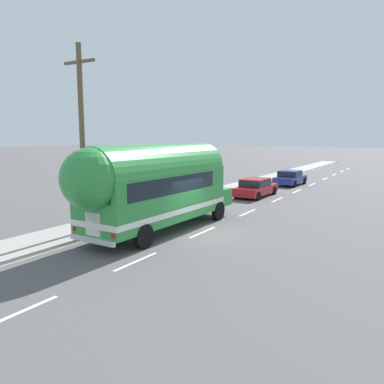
{
  "coord_description": "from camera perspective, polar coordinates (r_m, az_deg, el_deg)",
  "views": [
    {
      "loc": [
        8.54,
        -14.96,
        4.48
      ],
      "look_at": [
        -1.57,
        1.94,
        1.6
      ],
      "focal_mm": 35.63,
      "sensor_mm": 36.0,
      "label": 1
    }
  ],
  "objects": [
    {
      "name": "sidewalk_slab",
      "position": [
        28.77,
        2.28,
        -0.51
      ],
      "size": [
        2.64,
        90.0,
        0.15
      ],
      "primitive_type": "cube",
      "color": "#9E9B93",
      "rests_on": "ground"
    },
    {
      "name": "painted_bus",
      "position": [
        17.62,
        -5.75,
        1.17
      ],
      "size": [
        2.81,
        10.82,
        4.12
      ],
      "color": "#2D8C3D",
      "rests_on": "ground"
    },
    {
      "name": "car_second",
      "position": [
        36.5,
        14.47,
        2.15
      ],
      "size": [
        2.13,
        4.41,
        1.37
      ],
      "color": "navy",
      "rests_on": "ground"
    },
    {
      "name": "ground_plane",
      "position": [
        17.8,
        1.13,
        -6.27
      ],
      "size": [
        300.0,
        300.0,
        0.0
      ],
      "primitive_type": "plane",
      "color": "#565454"
    },
    {
      "name": "car_lead",
      "position": [
        28.98,
        9.49,
        0.79
      ],
      "size": [
        1.98,
        4.76,
        1.37
      ],
      "color": "#A5191E",
      "rests_on": "ground"
    },
    {
      "name": "lane_markings",
      "position": [
        30.01,
        8.66,
        -0.36
      ],
      "size": [
        3.87,
        80.0,
        0.01
      ],
      "color": "silver",
      "rests_on": "ground"
    },
    {
      "name": "utility_pole",
      "position": [
        17.88,
        -16.1,
        7.8
      ],
      "size": [
        1.8,
        0.24,
        8.5
      ],
      "color": "brown",
      "rests_on": "ground"
    }
  ]
}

